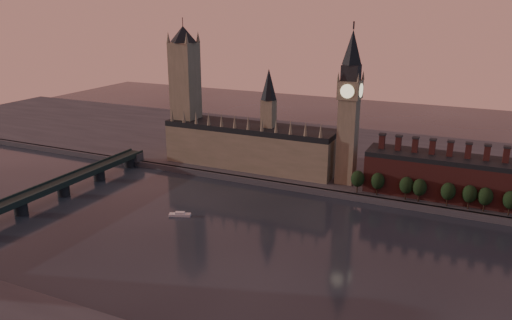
{
  "coord_description": "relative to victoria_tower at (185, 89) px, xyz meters",
  "views": [
    {
      "loc": [
        90.55,
        -209.28,
        120.48
      ],
      "look_at": [
        -32.13,
        55.0,
        29.96
      ],
      "focal_mm": 35.0,
      "sensor_mm": 36.0,
      "label": 1
    }
  ],
  "objects": [
    {
      "name": "ground",
      "position": [
        120.0,
        -115.0,
        -59.09
      ],
      "size": [
        900.0,
        900.0,
        0.0
      ],
      "primitive_type": "plane",
      "color": "black",
      "rests_on": "ground"
    },
    {
      "name": "north_bank",
      "position": [
        120.0,
        63.04,
        -57.09
      ],
      "size": [
        900.0,
        182.0,
        4.0
      ],
      "color": "#49494E",
      "rests_on": "ground"
    },
    {
      "name": "palace_of_westminster",
      "position": [
        55.59,
        -0.09,
        -37.46
      ],
      "size": [
        130.0,
        30.3,
        74.0
      ],
      "color": "gray",
      "rests_on": "north_bank"
    },
    {
      "name": "victoria_tower",
      "position": [
        0.0,
        0.0,
        0.0
      ],
      "size": [
        24.0,
        24.0,
        108.0
      ],
      "color": "gray",
      "rests_on": "north_bank"
    },
    {
      "name": "big_ben",
      "position": [
        130.0,
        -5.0,
        -2.26
      ],
      "size": [
        15.0,
        15.0,
        107.0
      ],
      "color": "gray",
      "rests_on": "north_bank"
    },
    {
      "name": "chimney_block",
      "position": [
        200.0,
        -5.0,
        -41.27
      ],
      "size": [
        110.0,
        25.0,
        37.0
      ],
      "color": "maroon",
      "rests_on": "north_bank"
    },
    {
      "name": "embankment_tree_0",
      "position": [
        142.35,
        -21.24,
        -45.62
      ],
      "size": [
        8.6,
        8.6,
        14.88
      ],
      "color": "black",
      "rests_on": "north_bank"
    },
    {
      "name": "embankment_tree_1",
      "position": [
        154.98,
        -20.1,
        -45.62
      ],
      "size": [
        8.6,
        8.6,
        14.88
      ],
      "color": "black",
      "rests_on": "north_bank"
    },
    {
      "name": "embankment_tree_2",
      "position": [
        172.85,
        -20.4,
        -45.62
      ],
      "size": [
        8.6,
        8.6,
        14.88
      ],
      "color": "black",
      "rests_on": "north_bank"
    },
    {
      "name": "embankment_tree_3",
      "position": [
        180.74,
        -20.95,
        -45.62
      ],
      "size": [
        8.6,
        8.6,
        14.88
      ],
      "color": "black",
      "rests_on": "north_bank"
    },
    {
      "name": "embankment_tree_4",
      "position": [
        197.34,
        -20.72,
        -45.62
      ],
      "size": [
        8.6,
        8.6,
        14.88
      ],
      "color": "black",
      "rests_on": "north_bank"
    },
    {
      "name": "embankment_tree_5",
      "position": [
        209.23,
        -20.08,
        -45.62
      ],
      "size": [
        8.6,
        8.6,
        14.88
      ],
      "color": "black",
      "rests_on": "north_bank"
    },
    {
      "name": "embankment_tree_6",
      "position": [
        217.81,
        -20.54,
        -45.62
      ],
      "size": [
        8.6,
        8.6,
        14.88
      ],
      "color": "black",
      "rests_on": "north_bank"
    },
    {
      "name": "embankment_tree_7",
      "position": [
        231.16,
        -20.54,
        -45.62
      ],
      "size": [
        8.6,
        8.6,
        14.88
      ],
      "color": "black",
      "rests_on": "north_bank"
    },
    {
      "name": "westminster_bridge",
      "position": [
        -35.0,
        -117.7,
        -51.65
      ],
      "size": [
        14.0,
        200.0,
        11.55
      ],
      "color": "#1C2C28",
      "rests_on": "ground"
    },
    {
      "name": "river_boat",
      "position": [
        53.52,
        -94.12,
        -58.1
      ],
      "size": [
        13.29,
        8.28,
        2.57
      ],
      "rotation": [
        0.0,
        0.0,
        0.39
      ],
      "color": "silver",
      "rests_on": "ground"
    }
  ]
}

